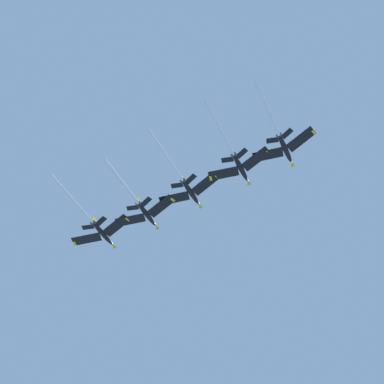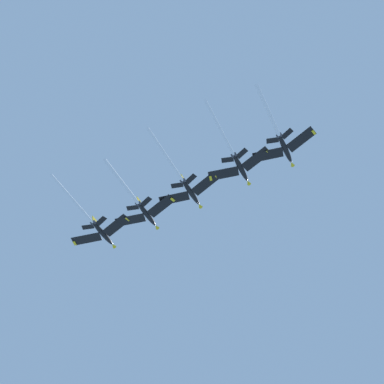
{
  "view_description": "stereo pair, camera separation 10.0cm",
  "coord_description": "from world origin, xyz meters",
  "views": [
    {
      "loc": [
        -5.74,
        53.17,
        1.56
      ],
      "look_at": [
        -12.77,
        -11.26,
        167.22
      ],
      "focal_mm": 55.05,
      "sensor_mm": 36.0,
      "label": 1
    },
    {
      "loc": [
        -5.64,
        53.16,
        1.56
      ],
      "look_at": [
        -12.77,
        -11.26,
        167.22
      ],
      "focal_mm": 55.05,
      "sensor_mm": 36.0,
      "label": 2
    }
  ],
  "objects": [
    {
      "name": "jet_far_left",
      "position": [
        15.06,
        -25.17,
        165.48
      ],
      "size": [
        22.84,
        28.73,
        15.14
      ],
      "color": "black"
    },
    {
      "name": "jet_centre",
      "position": [
        -10.26,
        -8.16,
        165.69
      ],
      "size": [
        23.03,
        28.5,
        15.53
      ],
      "color": "black"
    },
    {
      "name": "jet_inner_left",
      "position": [
        2.72,
        -16.17,
        165.08
      ],
      "size": [
        21.7,
        26.82,
        15.04
      ],
      "color": "black"
    },
    {
      "name": "jet_inner_right",
      "position": [
        -24.25,
        1.34,
        165.48
      ],
      "size": [
        22.38,
        28.19,
        14.46
      ],
      "color": "black"
    },
    {
      "name": "jet_far_right",
      "position": [
        -36.02,
        9.25,
        165.48
      ],
      "size": [
        21.5,
        26.29,
        13.52
      ],
      "color": "black"
    }
  ]
}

